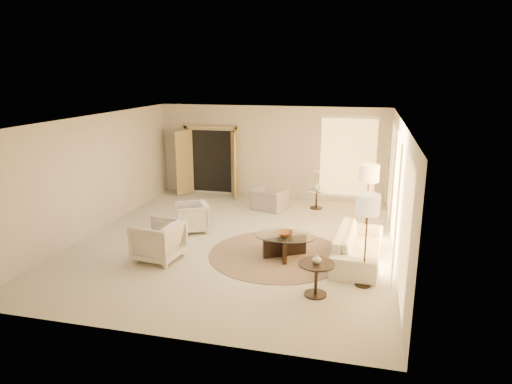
% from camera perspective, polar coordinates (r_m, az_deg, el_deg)
% --- Properties ---
extents(room, '(7.04, 8.04, 2.83)m').
position_cam_1_polar(room, '(10.14, -2.74, 1.21)').
color(room, beige).
rests_on(room, ground).
extents(windows_right, '(0.10, 6.40, 2.40)m').
position_cam_1_polar(windows_right, '(9.87, 17.03, -0.11)').
color(windows_right, '#FFC166').
rests_on(windows_right, room).
extents(window_back_corner, '(1.70, 0.10, 2.40)m').
position_cam_1_polar(window_back_corner, '(13.62, 11.43, 4.24)').
color(window_back_corner, '#FFC166').
rests_on(window_back_corner, room).
extents(curtains_right, '(0.06, 5.20, 2.60)m').
position_cam_1_polar(curtains_right, '(10.75, 16.52, 0.85)').
color(curtains_right, beige).
rests_on(curtains_right, room).
extents(french_doors, '(1.95, 0.66, 2.16)m').
position_cam_1_polar(french_doors, '(14.34, -5.69, 3.82)').
color(french_doors, tan).
rests_on(french_doors, room).
extents(area_rug, '(3.86, 3.86, 0.01)m').
position_cam_1_polar(area_rug, '(9.83, 2.67, -7.78)').
color(area_rug, '#473427').
rests_on(area_rug, room).
extents(sofa, '(1.03, 2.30, 0.66)m').
position_cam_1_polar(sofa, '(9.60, 12.65, -6.63)').
color(sofa, beige).
rests_on(sofa, room).
extents(armchair_left, '(0.97, 0.99, 0.77)m').
position_cam_1_polar(armchair_left, '(11.21, -8.02, -2.96)').
color(armchair_left, beige).
rests_on(armchair_left, room).
extents(armchair_right, '(0.93, 0.98, 0.90)m').
position_cam_1_polar(armchair_right, '(9.64, -12.14, -5.74)').
color(armchair_right, beige).
rests_on(armchair_right, room).
extents(accent_chair, '(1.06, 0.84, 0.81)m').
position_cam_1_polar(accent_chair, '(12.82, 1.59, -0.46)').
color(accent_chair, gray).
rests_on(accent_chair, room).
extents(coffee_table, '(1.68, 1.68, 0.47)m').
position_cam_1_polar(coffee_table, '(9.65, 3.61, -6.40)').
color(coffee_table, black).
rests_on(coffee_table, room).
extents(end_table, '(0.64, 0.64, 0.60)m').
position_cam_1_polar(end_table, '(8.06, 7.53, -10.04)').
color(end_table, black).
rests_on(end_table, room).
extents(side_table, '(0.46, 0.46, 0.54)m').
position_cam_1_polar(side_table, '(13.06, 7.56, -0.67)').
color(side_table, black).
rests_on(side_table, room).
extents(floor_lamp_near, '(0.44, 0.44, 1.82)m').
position_cam_1_polar(floor_lamp_near, '(10.30, 13.93, 1.86)').
color(floor_lamp_near, black).
rests_on(floor_lamp_near, room).
extents(floor_lamp_far, '(0.42, 0.42, 1.72)m').
position_cam_1_polar(floor_lamp_far, '(8.20, 13.81, -2.05)').
color(floor_lamp_far, black).
rests_on(floor_lamp_far, room).
extents(bowl, '(0.45, 0.45, 0.09)m').
position_cam_1_polar(bowl, '(9.58, 3.63, -5.20)').
color(bowl, brown).
rests_on(bowl, coffee_table).
extents(end_vase, '(0.18, 0.18, 0.17)m').
position_cam_1_polar(end_vase, '(7.95, 7.60, -8.28)').
color(end_vase, silver).
rests_on(end_vase, end_table).
extents(side_vase, '(0.27, 0.27, 0.26)m').
position_cam_1_polar(side_vase, '(12.98, 7.61, 0.78)').
color(side_vase, silver).
rests_on(side_vase, side_table).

